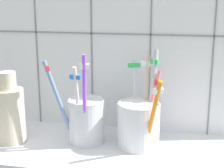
% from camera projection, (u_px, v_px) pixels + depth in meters
% --- Properties ---
extents(counter_slab, '(0.64, 0.22, 0.02)m').
position_uv_depth(counter_slab, '(110.00, 152.00, 0.70)').
color(counter_slab, silver).
rests_on(counter_slab, ground).
extents(tile_wall_back, '(0.64, 0.02, 0.45)m').
position_uv_depth(tile_wall_back, '(121.00, 37.00, 0.76)').
color(tile_wall_back, white).
rests_on(tile_wall_back, ground).
extents(toothbrush_cup_left, '(0.11, 0.09, 0.19)m').
position_uv_depth(toothbrush_cup_left, '(85.00, 119.00, 0.71)').
color(toothbrush_cup_left, silver).
rests_on(toothbrush_cup_left, counter_slab).
extents(toothbrush_cup_right, '(0.09, 0.14, 0.19)m').
position_uv_depth(toothbrush_cup_right, '(139.00, 122.00, 0.69)').
color(toothbrush_cup_right, white).
rests_on(toothbrush_cup_right, counter_slab).
extents(ceramic_vase, '(0.06, 0.06, 0.15)m').
position_uv_depth(ceramic_vase, '(10.00, 113.00, 0.71)').
color(ceramic_vase, beige).
rests_on(ceramic_vase, counter_slab).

